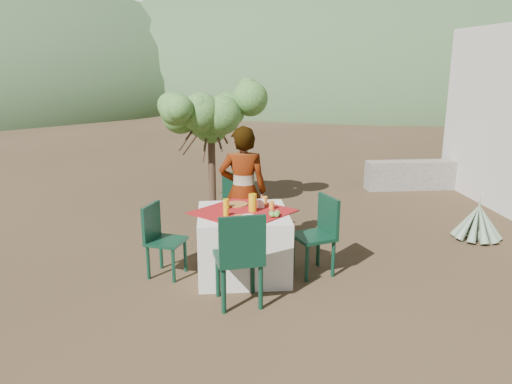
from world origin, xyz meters
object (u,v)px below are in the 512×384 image
(chair_left, at_px, (160,236))
(juice_pitcher, at_px, (253,203))
(table, at_px, (243,243))
(person, at_px, (243,191))
(shrub_tree, at_px, (215,121))
(chair_far, at_px, (238,205))
(chair_right, at_px, (319,231))
(chair_near, at_px, (240,255))
(agave, at_px, (477,222))

(chair_left, bearing_deg, juice_pitcher, -71.75)
(table, height_order, person, person)
(shrub_tree, bearing_deg, chair_left, -103.73)
(table, relative_size, chair_far, 1.36)
(chair_right, distance_m, juice_pitcher, 0.85)
(table, distance_m, person, 0.79)
(chair_right, relative_size, juice_pitcher, 4.51)
(table, distance_m, chair_near, 0.83)
(chair_right, bearing_deg, agave, 92.62)
(chair_near, xyz_separation_m, juice_pitcher, (0.19, 0.80, 0.31))
(table, height_order, chair_left, chair_left)
(chair_far, distance_m, agave, 3.35)
(chair_left, bearing_deg, chair_far, -21.66)
(agave, bearing_deg, juice_pitcher, -164.38)
(person, bearing_deg, chair_left, 37.46)
(chair_far, xyz_separation_m, agave, (3.33, -0.17, -0.29))
(juice_pitcher, bearing_deg, chair_right, -2.59)
(table, bearing_deg, chair_far, 90.33)
(table, distance_m, shrub_tree, 2.97)
(chair_right, xyz_separation_m, shrub_tree, (-1.18, 2.79, 0.97))
(chair_far, relative_size, shrub_tree, 0.51)
(chair_near, relative_size, agave, 1.40)
(chair_far, height_order, person, person)
(chair_left, bearing_deg, agave, -57.40)
(agave, height_order, juice_pitcher, juice_pitcher)
(person, bearing_deg, shrub_tree, -74.62)
(agave, bearing_deg, chair_right, -159.07)
(chair_near, bearing_deg, chair_far, -100.33)
(table, xyz_separation_m, chair_far, (-0.01, 1.06, 0.15))
(chair_far, bearing_deg, chair_near, -85.26)
(table, relative_size, person, 0.79)
(person, bearing_deg, agave, -169.62)
(chair_left, bearing_deg, chair_right, -71.47)
(agave, bearing_deg, chair_far, 177.10)
(table, xyz_separation_m, chair_near, (-0.08, -0.81, 0.18))
(chair_far, relative_size, juice_pitcher, 4.70)
(juice_pitcher, bearing_deg, table, 175.54)
(agave, bearing_deg, table, -165.02)
(shrub_tree, relative_size, agave, 2.62)
(table, relative_size, chair_left, 1.54)
(chair_far, height_order, chair_right, chair_far)
(chair_near, bearing_deg, agave, -161.58)
(chair_near, relative_size, chair_left, 1.18)
(chair_far, height_order, agave, chair_far)
(chair_far, relative_size, chair_right, 1.04)
(person, height_order, juice_pitcher, person)
(chair_near, height_order, person, person)
(table, xyz_separation_m, chair_right, (0.88, -0.04, 0.13))
(juice_pitcher, bearing_deg, chair_far, 96.29)
(shrub_tree, height_order, agave, shrub_tree)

